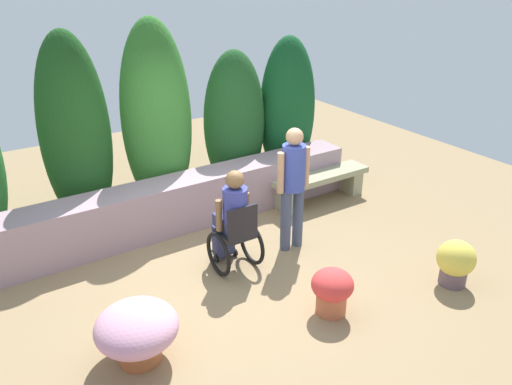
# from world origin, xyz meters

# --- Properties ---
(ground_plane) EXTENTS (12.43, 12.43, 0.00)m
(ground_plane) POSITION_xyz_m (0.00, 0.00, 0.00)
(ground_plane) COLOR #927854
(stone_retaining_wall) EXTENTS (5.50, 0.54, 0.74)m
(stone_retaining_wall) POSITION_xyz_m (0.00, 1.43, 0.37)
(stone_retaining_wall) COLOR #A38691
(stone_retaining_wall) RESTS_ON ground
(hedge_backdrop) EXTENTS (5.98, 0.77, 2.87)m
(hedge_backdrop) POSITION_xyz_m (-0.11, 2.10, 1.30)
(hedge_backdrop) COLOR #276E2A
(hedge_backdrop) RESTS_ON ground
(stone_bench) EXTENTS (1.68, 0.41, 0.47)m
(stone_bench) POSITION_xyz_m (2.19, 0.99, 0.32)
(stone_bench) COLOR #989876
(stone_bench) RESTS_ON ground
(person_in_wheelchair) EXTENTS (0.53, 0.66, 1.33)m
(person_in_wheelchair) POSITION_xyz_m (0.06, 0.09, 0.62)
(person_in_wheelchair) COLOR black
(person_in_wheelchair) RESTS_ON ground
(person_standing_companion) EXTENTS (0.49, 0.30, 1.67)m
(person_standing_companion) POSITION_xyz_m (0.95, 0.09, 0.96)
(person_standing_companion) COLOR #434C66
(person_standing_companion) RESTS_ON ground
(flower_pot_purple_near) EXTENTS (0.80, 0.80, 0.60)m
(flower_pot_purple_near) POSITION_xyz_m (-1.54, -0.82, 0.35)
(flower_pot_purple_near) COLOR #9E572F
(flower_pot_purple_near) RESTS_ON ground
(flower_pot_terracotta_by_wall) EXTENTS (0.45, 0.45, 0.57)m
(flower_pot_terracotta_by_wall) POSITION_xyz_m (2.07, -1.65, 0.30)
(flower_pot_terracotta_by_wall) COLOR #654E59
(flower_pot_terracotta_by_wall) RESTS_ON ground
(flower_pot_small_foreground) EXTENTS (0.46, 0.46, 0.53)m
(flower_pot_small_foreground) POSITION_xyz_m (0.49, -1.27, 0.30)
(flower_pot_small_foreground) COLOR #BB5E3D
(flower_pot_small_foreground) RESTS_ON ground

